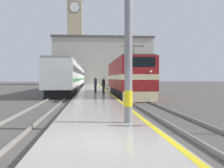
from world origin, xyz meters
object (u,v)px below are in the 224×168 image
Objects in this scene: locomotive_train at (127,78)px; second_waiting_passenger at (103,85)px; catenary_mast at (130,11)px; clock_tower at (75,32)px; passenger_train at (73,77)px; person_on_platform at (95,84)px.

second_waiting_passenger is (-2.48, 0.29, -0.79)m from locomotive_train.
catenary_mast is 73.63m from clock_tower.
locomotive_train is 20.21m from passenger_train.
catenary_mast is 18.24m from second_waiting_passenger.
catenary_mast is (4.45, -36.67, 2.35)m from passenger_train.
person_on_platform is 2.68m from second_waiting_passenger.
second_waiting_passenger is (-0.08, 17.95, -3.25)m from catenary_mast.
passenger_train is at bearing 109.83° from locomotive_train.
locomotive_train is 8.64× the size of second_waiting_passenger.
person_on_platform is 54.27m from clock_tower.
locomotive_train is 1.77× the size of catenary_mast.
second_waiting_passenger is (0.80, -2.56, -0.03)m from person_on_platform.
person_on_platform reaches higher than second_waiting_passenger.
passenger_train is 37.01m from catenary_mast.
catenary_mast reaches higher than second_waiting_passenger.
catenary_mast is 4.73× the size of person_on_platform.
passenger_train is at bearing 102.47° from person_on_platform.
second_waiting_passenger is 56.81m from clock_tower.
passenger_train is at bearing -87.37° from clock_tower.
locomotive_train is 0.49× the size of clock_tower.
clock_tower is at bearing 95.74° from person_on_platform.
catenary_mast is at bearing -85.19° from clock_tower.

